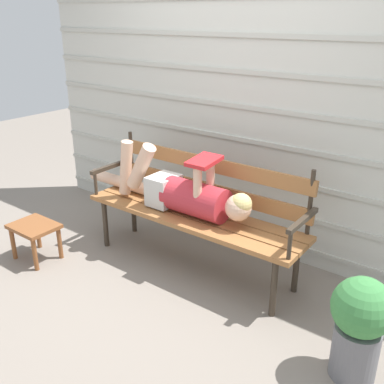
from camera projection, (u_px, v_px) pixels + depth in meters
The scene contains 6 objects.
ground_plane at pixel (180, 274), 3.43m from camera, with size 12.00×12.00×0.00m, color gray.
house_siding at pixel (237, 121), 3.60m from camera, with size 4.23×0.08×2.14m.
park_bench at pixel (197, 205), 3.40m from camera, with size 1.83×0.46×0.93m.
reclining_person at pixel (181, 192), 3.37m from camera, with size 1.67×0.26×0.51m.
footstool at pixel (35, 232), 3.57m from camera, with size 0.37×0.30×0.31m.
potted_plant at pixel (359, 324), 2.35m from camera, with size 0.33×0.33×0.62m.
Camera 1 is at (1.84, -2.30, 1.89)m, focal length 41.18 mm.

